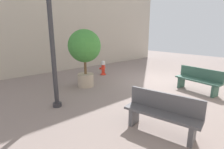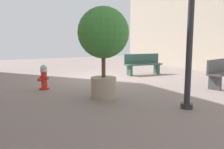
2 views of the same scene
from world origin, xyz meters
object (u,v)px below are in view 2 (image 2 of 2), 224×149
object	(u,v)px
fire_hydrant	(44,77)
bench_far	(223,72)
planter_tree	(103,38)
bench_near	(143,64)

from	to	relation	value
fire_hydrant	bench_far	distance (m)	6.00
bench_far	planter_tree	size ratio (longest dim) A/B	0.74
fire_hydrant	planter_tree	size ratio (longest dim) A/B	0.32
bench_far	planter_tree	xyz separation A→B (m)	(4.26, -0.62, 1.14)
fire_hydrant	bench_far	xyz separation A→B (m)	(-5.44, 2.54, 0.10)
fire_hydrant	bench_near	world-z (taller)	bench_near
bench_near	bench_far	xyz separation A→B (m)	(-0.67, 3.64, 0.00)
fire_hydrant	bench_near	bearing A→B (deg)	-166.94
bench_near	bench_far	size ratio (longest dim) A/B	0.99
bench_near	planter_tree	bearing A→B (deg)	40.15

